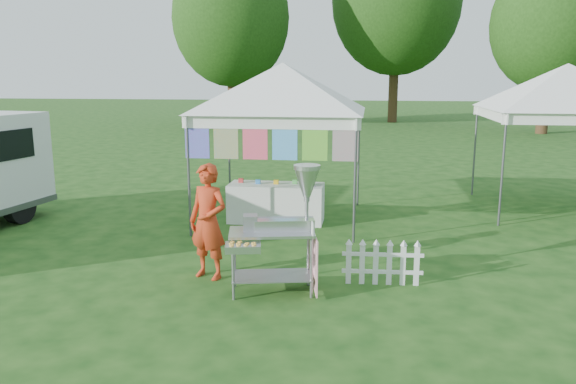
# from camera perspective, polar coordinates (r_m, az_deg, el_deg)

# --- Properties ---
(ground) EXTENTS (120.00, 120.00, 0.00)m
(ground) POSITION_cam_1_polar(r_m,az_deg,el_deg) (7.75, -4.49, -9.10)
(ground) COLOR #163F12
(ground) RESTS_ON ground
(canopy_main) EXTENTS (4.24, 4.24, 3.45)m
(canopy_main) POSITION_cam_1_polar(r_m,az_deg,el_deg) (10.69, -0.54, 12.96)
(canopy_main) COLOR #59595E
(canopy_main) RESTS_ON ground
(canopy_right) EXTENTS (4.24, 4.24, 3.45)m
(canopy_right) POSITION_cam_1_polar(r_m,az_deg,el_deg) (12.67, 26.60, 11.57)
(canopy_right) COLOR #59595E
(canopy_right) RESTS_ON ground
(tree_left) EXTENTS (6.40, 6.40, 9.53)m
(tree_left) POSITION_cam_1_polar(r_m,az_deg,el_deg) (32.14, -5.79, 17.11)
(tree_left) COLOR #372614
(tree_left) RESTS_ON ground
(tree_mid) EXTENTS (7.60, 7.60, 11.52)m
(tree_mid) POSITION_cam_1_polar(r_m,az_deg,el_deg) (35.37, 10.97, 18.58)
(tree_mid) COLOR #372614
(tree_mid) RESTS_ON ground
(tree_right) EXTENTS (5.60, 5.60, 8.42)m
(tree_right) POSITION_cam_1_polar(r_m,az_deg,el_deg) (30.35, 25.16, 15.19)
(tree_right) COLOR #372614
(tree_right) RESTS_ON ground
(donut_cart) EXTENTS (1.21, 1.02, 1.66)m
(donut_cart) POSITION_cam_1_polar(r_m,az_deg,el_deg) (7.09, -0.25, -2.78)
(donut_cart) COLOR gray
(donut_cart) RESTS_ON ground
(vendor) EXTENTS (0.68, 0.56, 1.60)m
(vendor) POSITION_cam_1_polar(r_m,az_deg,el_deg) (7.75, -8.11, -2.99)
(vendor) COLOR #BA3317
(vendor) RESTS_ON ground
(picket_fence) EXTENTS (1.08, 0.09, 0.56)m
(picket_fence) POSITION_cam_1_polar(r_m,az_deg,el_deg) (7.65, 9.58, -7.24)
(picket_fence) COLOR silver
(picket_fence) RESTS_ON ground
(display_table) EXTENTS (1.80, 0.70, 0.73)m
(display_table) POSITION_cam_1_polar(r_m,az_deg,el_deg) (10.76, -1.21, -1.11)
(display_table) COLOR white
(display_table) RESTS_ON ground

